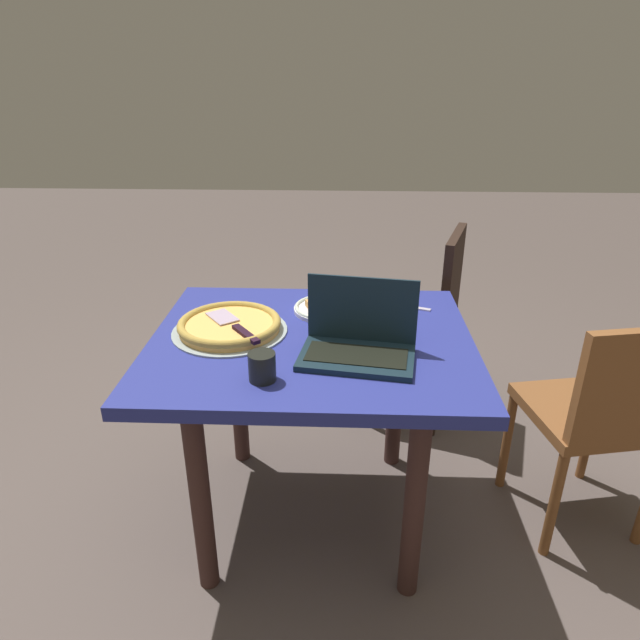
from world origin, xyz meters
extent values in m
plane|color=#544844|center=(0.00, 0.00, 0.00)|extent=(12.00, 12.00, 0.00)
cube|color=navy|center=(0.00, 0.00, 0.71)|extent=(1.02, 0.85, 0.04)
cylinder|color=#3C2421|center=(-0.32, -0.32, 0.34)|extent=(0.06, 0.06, 0.69)
cylinder|color=#3C2421|center=(0.32, -0.32, 0.34)|extent=(0.06, 0.06, 0.69)
cylinder|color=#3C2421|center=(-0.32, 0.32, 0.34)|extent=(0.06, 0.06, 0.69)
cylinder|color=#3C2421|center=(0.32, 0.32, 0.34)|extent=(0.06, 0.06, 0.69)
cube|color=#13252E|center=(0.14, -0.15, 0.74)|extent=(0.36, 0.25, 0.02)
cube|color=black|center=(0.14, -0.15, 0.75)|extent=(0.31, 0.17, 0.00)
cube|color=#13252E|center=(0.16, -0.05, 0.85)|extent=(0.33, 0.06, 0.20)
cube|color=#2A4397|center=(0.16, -0.05, 0.85)|extent=(0.30, 0.05, 0.18)
cylinder|color=silver|center=(0.04, 0.21, 0.73)|extent=(0.23, 0.23, 0.01)
torus|color=silver|center=(0.04, 0.21, 0.74)|extent=(0.22, 0.22, 0.01)
cube|color=#DDAB54|center=(0.04, 0.21, 0.75)|extent=(0.14, 0.12, 0.02)
cube|color=tan|center=(-0.01, 0.19, 0.75)|extent=(0.04, 0.08, 0.03)
cylinder|color=#9AA9AA|center=(-0.27, 0.03, 0.73)|extent=(0.37, 0.37, 0.01)
cylinder|color=#F0B357|center=(-0.27, 0.03, 0.75)|extent=(0.32, 0.32, 0.02)
torus|color=#B5923F|center=(-0.27, 0.03, 0.76)|extent=(0.33, 0.33, 0.03)
cube|color=#BCA5BF|center=(-0.30, 0.07, 0.76)|extent=(0.13, 0.13, 0.00)
cube|color=black|center=(-0.20, -0.06, 0.76)|extent=(0.11, 0.13, 0.01)
cube|color=#BEB6C9|center=(0.33, 0.26, 0.73)|extent=(0.17, 0.08, 0.00)
cube|color=black|center=(0.24, 0.29, 0.73)|extent=(0.10, 0.05, 0.01)
cylinder|color=black|center=(-0.12, -0.27, 0.77)|extent=(0.08, 0.08, 0.08)
cylinder|color=#51340C|center=(-0.12, -0.27, 0.79)|extent=(0.07, 0.07, 0.00)
cube|color=black|center=(0.40, 0.73, 0.47)|extent=(0.50, 0.50, 0.04)
cube|color=black|center=(0.57, 0.67, 0.69)|extent=(0.15, 0.37, 0.40)
cylinder|color=black|center=(0.29, 0.95, 0.22)|extent=(0.03, 0.03, 0.45)
cylinder|color=black|center=(0.17, 0.62, 0.22)|extent=(0.03, 0.03, 0.45)
cylinder|color=black|center=(0.62, 0.84, 0.22)|extent=(0.03, 0.03, 0.45)
cylinder|color=black|center=(0.51, 0.51, 0.22)|extent=(0.03, 0.03, 0.45)
cube|color=brown|center=(0.93, 0.05, 0.44)|extent=(0.45, 0.45, 0.04)
cube|color=brown|center=(0.97, -0.12, 0.64)|extent=(0.36, 0.10, 0.37)
cylinder|color=brown|center=(1.07, 0.25, 0.21)|extent=(0.03, 0.03, 0.42)
cylinder|color=brown|center=(0.73, 0.18, 0.21)|extent=(0.03, 0.03, 0.42)
cylinder|color=brown|center=(0.80, -0.15, 0.21)|extent=(0.03, 0.03, 0.42)
camera|label=1|loc=(0.09, -1.57, 1.50)|focal=30.95mm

